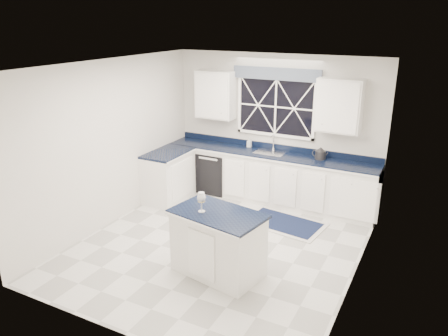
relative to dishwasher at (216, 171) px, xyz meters
The scene contains 13 objects.
ground 2.28m from the dishwasher, 60.57° to the right, with size 4.50×4.50×0.00m, color silver.
back_wall 1.48m from the dishwasher, 15.26° to the left, with size 4.00×0.10×2.70m, color beige.
base_cabinets 0.79m from the dishwasher, 12.13° to the right, with size 3.99×1.60×0.90m.
countertop 1.21m from the dishwasher, ahead, with size 3.98×0.64×0.04m, color black.
dishwasher is the anchor object (origin of this frame).
window 1.81m from the dishwasher, 12.95° to the left, with size 1.65×0.09×1.26m.
upper_cabinets 1.86m from the dishwasher, ahead, with size 3.10×0.34×0.90m.
faucet 1.31m from the dishwasher, 10.02° to the left, with size 0.05×0.20×0.30m.
island 3.00m from the dishwasher, 61.39° to the right, with size 1.31×0.93×0.90m.
rug 1.94m from the dishwasher, 25.27° to the right, with size 1.43×0.98×0.02m.
kettle 2.13m from the dishwasher, ahead, with size 0.30×0.22×0.22m.
wine_glass 3.05m from the dishwasher, 65.50° to the right, with size 0.11×0.11×0.27m.
soap_bottle 0.89m from the dishwasher, 17.15° to the left, with size 0.08×0.08×0.18m, color silver.
Camera 1 is at (2.77, -5.24, 3.31)m, focal length 35.00 mm.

